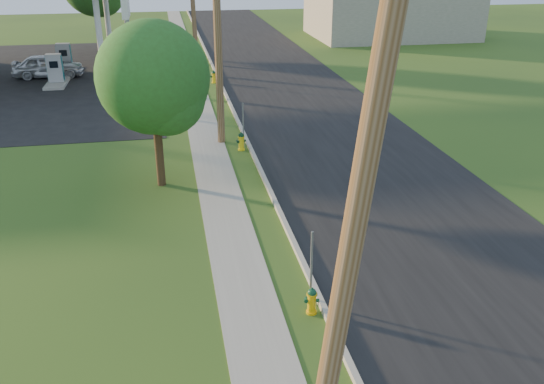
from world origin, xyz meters
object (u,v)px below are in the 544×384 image
object	(u,v)px
tree_verge	(156,82)
fuel_pump_se	(65,61)
price_pylon	(125,4)
hydrant_far	(214,77)
utility_pole_mid	(217,27)
car_silver	(48,66)
utility_pole_near	(354,228)
hydrant_mid	(241,141)
fuel_pump_ne	(56,73)
hydrant_near	(312,301)

from	to	relation	value
tree_verge	fuel_pump_se	bearing A→B (deg)	106.40
price_pylon	hydrant_far	size ratio (longest dim) A/B	8.62
utility_pole_mid	car_silver	xyz separation A→B (m)	(-9.72, 15.29, -4.20)
hydrant_far	utility_pole_near	bearing A→B (deg)	-91.42
tree_verge	utility_pole_near	bearing A→B (deg)	-79.21
fuel_pump_se	car_silver	bearing A→B (deg)	-115.69
fuel_pump_se	hydrant_mid	bearing A→B (deg)	-62.13
utility_pole_near	utility_pole_mid	xyz separation A→B (m)	(-0.00, 18.00, 0.15)
price_pylon	hydrant_mid	world-z (taller)	price_pylon
utility_pole_mid	hydrant_far	world-z (taller)	utility_pole_mid
utility_pole_mid	fuel_pump_se	xyz separation A→B (m)	(-8.90, 17.00, -4.23)
utility_pole_near	hydrant_far	distance (m)	30.03
utility_pole_near	utility_pole_mid	size ratio (longest dim) A/B	0.97
fuel_pump_ne	car_silver	size ratio (longest dim) A/B	0.73
utility_pole_near	hydrant_far	xyz separation A→B (m)	(0.74, 29.69, -4.41)
price_pylon	hydrant_near	xyz separation A→B (m)	(4.69, -18.67, -5.09)
tree_verge	hydrant_far	world-z (taller)	tree_verge
car_silver	utility_pole_near	bearing A→B (deg)	-164.03
fuel_pump_se	utility_pole_mid	bearing A→B (deg)	-62.37
hydrant_far	utility_pole_mid	bearing A→B (deg)	-93.60
price_pylon	car_silver	bearing A→B (deg)	120.76
hydrant_far	fuel_pump_ne	bearing A→B (deg)	172.27
utility_pole_near	fuel_pump_se	bearing A→B (deg)	104.27
fuel_pump_se	hydrant_near	distance (m)	31.69
hydrant_near	fuel_pump_ne	bearing A→B (deg)	110.32
fuel_pump_ne	hydrant_near	xyz separation A→B (m)	(9.69, -26.17, -0.38)
hydrant_far	hydrant_near	bearing A→B (deg)	-89.88
price_pylon	hydrant_mid	bearing A→B (deg)	-55.39
utility_pole_near	hydrant_near	size ratio (longest dim) A/B	13.40
fuel_pump_ne	fuel_pump_se	world-z (taller)	same
tree_verge	price_pylon	bearing A→B (deg)	97.56
utility_pole_near	hydrant_near	world-z (taller)	utility_pole_near
utility_pole_mid	fuel_pump_se	distance (m)	19.65
hydrant_far	car_silver	world-z (taller)	car_silver
utility_pole_near	tree_verge	bearing A→B (deg)	100.79
utility_pole_mid	price_pylon	bearing A→B (deg)	125.34
car_silver	utility_pole_mid	bearing A→B (deg)	-147.85
utility_pole_mid	tree_verge	xyz separation A→B (m)	(-2.57, -4.51, -1.16)
price_pylon	hydrant_far	distance (m)	9.23
utility_pole_mid	utility_pole_near	bearing A→B (deg)	-90.00
fuel_pump_ne	hydrant_near	distance (m)	27.91
utility_pole_mid	fuel_pump_se	bearing A→B (deg)	117.63
utility_pole_near	hydrant_near	xyz separation A→B (m)	(0.79, 4.83, -4.46)
fuel_pump_se	hydrant_near	bearing A→B (deg)	-72.20
fuel_pump_ne	hydrant_far	bearing A→B (deg)	-7.73
utility_pole_near	price_pylon	distance (m)	23.83
tree_verge	car_silver	world-z (taller)	tree_verge
utility_pole_near	price_pylon	xyz separation A→B (m)	(-3.90, 23.50, 0.63)
fuel_pump_ne	utility_pole_mid	bearing A→B (deg)	-55.60
tree_verge	utility_pole_mid	bearing A→B (deg)	60.32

